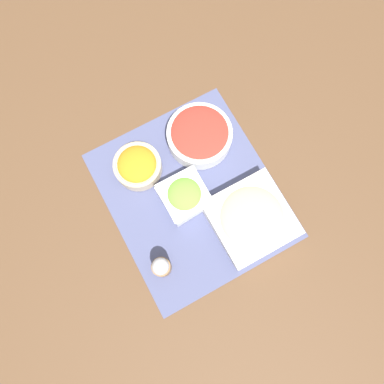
{
  "coord_description": "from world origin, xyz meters",
  "views": [
    {
      "loc": [
        -0.2,
        0.11,
        0.97
      ],
      "look_at": [
        0.0,
        0.0,
        0.03
      ],
      "focal_mm": 35.0,
      "sensor_mm": 36.0,
      "label": 1
    }
  ],
  "objects_px": {
    "tomato_bowl": "(199,135)",
    "carrot_bowl": "(138,166)",
    "pepper_shaker": "(161,267)",
    "cucumber_bowl": "(251,219)",
    "lettuce_bowl": "(185,196)"
  },
  "relations": [
    {
      "from": "carrot_bowl",
      "to": "pepper_shaker",
      "type": "bearing_deg",
      "value": 166.06
    },
    {
      "from": "carrot_bowl",
      "to": "lettuce_bowl",
      "type": "bearing_deg",
      "value": -152.56
    },
    {
      "from": "tomato_bowl",
      "to": "cucumber_bowl",
      "type": "distance_m",
      "value": 0.26
    },
    {
      "from": "tomato_bowl",
      "to": "pepper_shaker",
      "type": "bearing_deg",
      "value": 136.1
    },
    {
      "from": "lettuce_bowl",
      "to": "tomato_bowl",
      "type": "distance_m",
      "value": 0.17
    },
    {
      "from": "tomato_bowl",
      "to": "cucumber_bowl",
      "type": "height_order",
      "value": "same"
    },
    {
      "from": "carrot_bowl",
      "to": "pepper_shaker",
      "type": "xyz_separation_m",
      "value": [
        -0.26,
        0.07,
        0.02
      ]
    },
    {
      "from": "tomato_bowl",
      "to": "carrot_bowl",
      "type": "xyz_separation_m",
      "value": [
        0.0,
        0.18,
        -0.01
      ]
    },
    {
      "from": "pepper_shaker",
      "to": "carrot_bowl",
      "type": "bearing_deg",
      "value": -13.94
    },
    {
      "from": "pepper_shaker",
      "to": "tomato_bowl",
      "type": "bearing_deg",
      "value": -43.9
    },
    {
      "from": "lettuce_bowl",
      "to": "tomato_bowl",
      "type": "height_order",
      "value": "same"
    },
    {
      "from": "lettuce_bowl",
      "to": "pepper_shaker",
      "type": "distance_m",
      "value": 0.19
    },
    {
      "from": "lettuce_bowl",
      "to": "cucumber_bowl",
      "type": "height_order",
      "value": "same"
    },
    {
      "from": "carrot_bowl",
      "to": "pepper_shaker",
      "type": "distance_m",
      "value": 0.27
    },
    {
      "from": "lettuce_bowl",
      "to": "pepper_shaker",
      "type": "relative_size",
      "value": 1.22
    }
  ]
}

